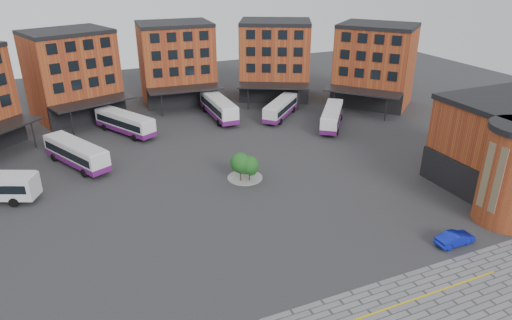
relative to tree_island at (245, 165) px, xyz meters
name	(u,v)px	position (x,y,z in m)	size (l,w,h in m)	color
ground	(271,229)	(-1.85, -11.41, -2.03)	(160.00, 160.00, 0.00)	#28282B
yellow_line	(372,314)	(0.15, -25.41, -2.00)	(26.00, 0.15, 0.02)	gold
main_building	(144,79)	(-6.63, 26.84, 5.20)	(94.14, 42.48, 14.60)	#984621
east_building	(510,149)	(26.85, -14.46, 3.26)	(17.40, 15.40, 10.60)	#984621
tree_island	(245,165)	(0.00, 0.00, 0.00)	(4.40, 4.40, 3.74)	gray
bus_b	(76,153)	(-18.74, 12.89, -0.22)	(7.67, 11.79, 3.33)	silver
bus_c	(125,123)	(-10.97, 22.73, -0.25)	(7.91, 11.50, 3.28)	white
bus_d	(219,107)	(4.92, 24.14, -0.13)	(3.24, 12.46, 3.50)	white
bus_e	(281,108)	(14.75, 20.09, -0.35)	(9.62, 9.46, 3.09)	silver
bus_f	(332,117)	(20.27, 12.58, -0.30)	(8.97, 10.52, 3.18)	white
blue_car	(455,238)	(13.20, -20.78, -1.37)	(1.40, 4.03, 1.33)	#0D1BAF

